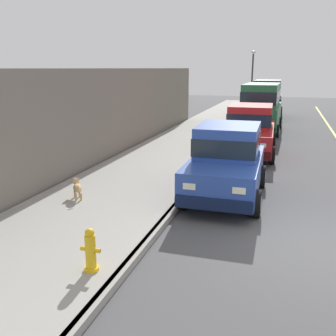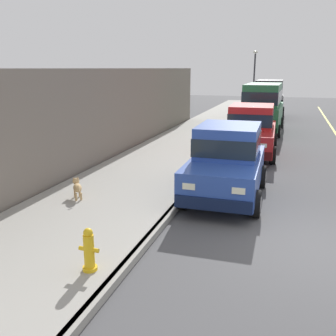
{
  "view_description": "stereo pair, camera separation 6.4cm",
  "coord_description": "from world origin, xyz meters",
  "px_view_note": "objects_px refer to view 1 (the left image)",
  "views": [
    {
      "loc": [
        -0.85,
        -7.12,
        3.29
      ],
      "look_at": [
        -3.59,
        1.67,
        0.85
      ],
      "focal_mm": 40.38,
      "sensor_mm": 36.0,
      "label": 1
    },
    {
      "loc": [
        -0.79,
        -7.1,
        3.29
      ],
      "look_at": [
        -3.59,
        1.67,
        0.85
      ],
      "focal_mm": 40.38,
      "sensor_mm": 36.0,
      "label": 2
    }
  ],
  "objects_px": {
    "car_red_sedan": "(250,129)",
    "dog_tan": "(77,187)",
    "fire_hydrant": "(91,251)",
    "car_black_van": "(267,97)",
    "car_green_van": "(261,106)",
    "street_lamp": "(252,73)",
    "car_blue_hatchback": "(227,160)"
  },
  "relations": [
    {
      "from": "car_green_van",
      "to": "car_black_van",
      "type": "xyz_separation_m",
      "value": [
        -0.04,
        6.27,
        0.0
      ]
    },
    {
      "from": "car_green_van",
      "to": "street_lamp",
      "type": "xyz_separation_m",
      "value": [
        -1.41,
        9.69,
        1.51
      ]
    },
    {
      "from": "car_blue_hatchback",
      "to": "dog_tan",
      "type": "xyz_separation_m",
      "value": [
        -3.45,
        -1.65,
        -0.55
      ]
    },
    {
      "from": "car_green_van",
      "to": "fire_hydrant",
      "type": "relative_size",
      "value": 6.81
    },
    {
      "from": "car_red_sedan",
      "to": "dog_tan",
      "type": "bearing_deg",
      "value": -116.61
    },
    {
      "from": "dog_tan",
      "to": "fire_hydrant",
      "type": "height_order",
      "value": "fire_hydrant"
    },
    {
      "from": "fire_hydrant",
      "to": "street_lamp",
      "type": "relative_size",
      "value": 0.16
    },
    {
      "from": "car_blue_hatchback",
      "to": "dog_tan",
      "type": "bearing_deg",
      "value": -154.39
    },
    {
      "from": "street_lamp",
      "to": "car_blue_hatchback",
      "type": "bearing_deg",
      "value": -86.34
    },
    {
      "from": "car_blue_hatchback",
      "to": "car_green_van",
      "type": "height_order",
      "value": "car_green_van"
    },
    {
      "from": "car_black_van",
      "to": "fire_hydrant",
      "type": "relative_size",
      "value": 6.8
    },
    {
      "from": "car_red_sedan",
      "to": "fire_hydrant",
      "type": "relative_size",
      "value": 6.41
    },
    {
      "from": "car_red_sedan",
      "to": "street_lamp",
      "type": "bearing_deg",
      "value": 95.2
    },
    {
      "from": "fire_hydrant",
      "to": "car_red_sedan",
      "type": "bearing_deg",
      "value": 81.58
    },
    {
      "from": "street_lamp",
      "to": "dog_tan",
      "type": "bearing_deg",
      "value": -95.46
    },
    {
      "from": "dog_tan",
      "to": "car_black_van",
      "type": "bearing_deg",
      "value": 79.49
    },
    {
      "from": "car_blue_hatchback",
      "to": "car_red_sedan",
      "type": "xyz_separation_m",
      "value": [
        0.07,
        5.37,
        0.01
      ]
    },
    {
      "from": "car_red_sedan",
      "to": "fire_hydrant",
      "type": "height_order",
      "value": "car_red_sedan"
    },
    {
      "from": "fire_hydrant",
      "to": "street_lamp",
      "type": "xyz_separation_m",
      "value": [
        0.1,
        25.32,
        2.43
      ]
    },
    {
      "from": "car_black_van",
      "to": "street_lamp",
      "type": "bearing_deg",
      "value": 111.75
    },
    {
      "from": "car_black_van",
      "to": "dog_tan",
      "type": "xyz_separation_m",
      "value": [
        -3.5,
        -18.86,
        -0.97
      ]
    },
    {
      "from": "dog_tan",
      "to": "fire_hydrant",
      "type": "distance_m",
      "value": 3.65
    },
    {
      "from": "car_black_van",
      "to": "fire_hydrant",
      "type": "xyz_separation_m",
      "value": [
        -1.47,
        -21.9,
        -0.92
      ]
    },
    {
      "from": "fire_hydrant",
      "to": "dog_tan",
      "type": "bearing_deg",
      "value": 123.81
    },
    {
      "from": "car_red_sedan",
      "to": "dog_tan",
      "type": "xyz_separation_m",
      "value": [
        -3.52,
        -7.03,
        -0.55
      ]
    },
    {
      "from": "dog_tan",
      "to": "fire_hydrant",
      "type": "bearing_deg",
      "value": -56.19
    },
    {
      "from": "car_black_van",
      "to": "dog_tan",
      "type": "bearing_deg",
      "value": -100.51
    },
    {
      "from": "car_red_sedan",
      "to": "street_lamp",
      "type": "relative_size",
      "value": 1.05
    },
    {
      "from": "car_green_van",
      "to": "car_black_van",
      "type": "bearing_deg",
      "value": 90.36
    },
    {
      "from": "car_black_van",
      "to": "car_red_sedan",
      "type": "bearing_deg",
      "value": -89.88
    },
    {
      "from": "fire_hydrant",
      "to": "car_green_van",
      "type": "bearing_deg",
      "value": 84.5
    },
    {
      "from": "car_red_sedan",
      "to": "fire_hydrant",
      "type": "distance_m",
      "value": 10.19
    }
  ]
}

